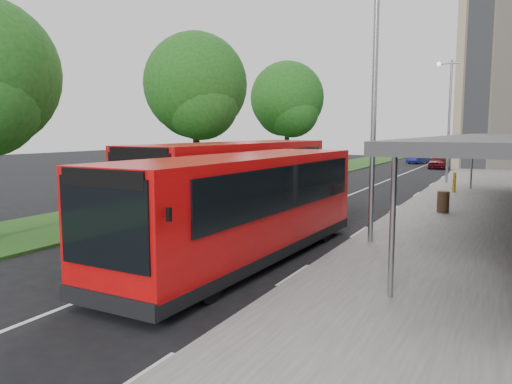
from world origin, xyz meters
TOP-DOWN VIEW (x-y plane):
  - ground at (0.00, 0.00)m, footprint 120.00×120.00m
  - pavement at (6.00, 20.00)m, footprint 5.00×80.00m
  - grass_verge at (-7.00, 20.00)m, footprint 5.00×80.00m
  - lane_centre_line at (0.00, 15.00)m, footprint 0.12×70.00m
  - kerb_dashes at (3.30, 19.00)m, footprint 0.12×56.00m
  - tree_mid at (-7.01, 9.05)m, footprint 5.43×5.43m
  - tree_far at (-7.01, 21.05)m, footprint 5.41×5.41m
  - lamp_post_near at (4.12, 2.00)m, footprint 1.44×0.28m
  - lamp_post_far at (4.12, 22.00)m, footprint 1.44×0.28m
  - bus_main at (1.53, -1.36)m, footprint 2.98×10.45m
  - bus_second at (-1.44, 3.56)m, footprint 3.21×11.22m
  - litter_bin at (5.52, 8.94)m, footprint 0.62×0.62m
  - bollard at (5.21, 16.61)m, footprint 0.18×0.18m
  - car_near at (1.77, 37.22)m, footprint 1.64×3.95m
  - car_far at (-1.19, 43.87)m, footprint 2.10×3.97m

SIDE VIEW (x-z plane):
  - ground at x=0.00m, z-range 0.00..0.00m
  - kerb_dashes at x=3.30m, z-range 0.00..0.01m
  - lane_centre_line at x=0.00m, z-range 0.00..0.01m
  - grass_verge at x=-7.00m, z-range 0.00..0.10m
  - pavement at x=6.00m, z-range 0.00..0.15m
  - litter_bin at x=5.52m, z-range 0.15..1.05m
  - car_far at x=-1.19m, z-range 0.00..1.24m
  - car_near at x=1.77m, z-range 0.00..1.34m
  - bollard at x=5.21m, z-range 0.15..1.27m
  - bus_main at x=1.53m, z-range 0.04..2.97m
  - bus_second at x=-1.44m, z-range 0.04..3.19m
  - lamp_post_near at x=4.12m, z-range 0.72..8.72m
  - lamp_post_far at x=4.12m, z-range 0.72..8.72m
  - tree_far at x=-7.01m, z-range 1.27..9.96m
  - tree_mid at x=-7.01m, z-range 1.27..10.01m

